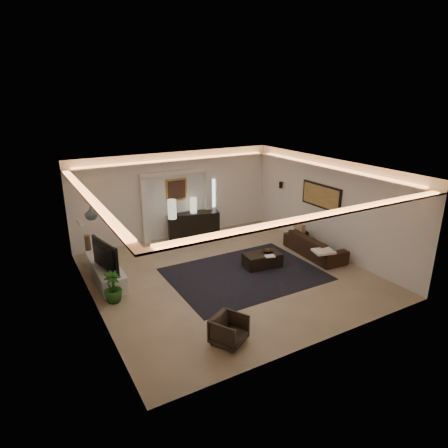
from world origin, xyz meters
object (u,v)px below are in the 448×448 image
armchair (229,330)px  sofa (315,245)px  coffee_table (262,260)px  console (193,225)px

armchair → sofa: bearing=0.4°
coffee_table → sofa: bearing=4.9°
coffee_table → console: bearing=108.0°
console → armchair: (-2.01, -5.88, -0.11)m
coffee_table → armchair: size_ratio=1.64×
console → coffee_table: console is taller
armchair → coffee_table: bearing=15.9°
sofa → armchair: size_ratio=3.36×
sofa → console: bearing=40.0°
console → coffee_table: bearing=-65.7°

